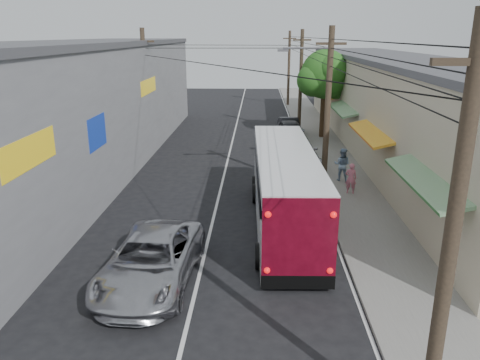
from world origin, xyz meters
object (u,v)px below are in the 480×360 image
at_px(coach_bus, 285,187).
at_px(jeepney, 152,260).
at_px(parked_car_mid, 291,132).
at_px(pedestrian_far, 342,164).
at_px(pedestrian_near, 351,178).
at_px(parked_car_far, 289,127).
at_px(parked_suv, 294,152).

distance_m(coach_bus, jeepney, 6.74).
height_order(jeepney, parked_car_mid, jeepney).
xyz_separation_m(jeepney, pedestrian_far, (7.82, 10.91, 0.21)).
distance_m(coach_bus, pedestrian_far, 6.84).
bearing_deg(jeepney, parked_car_mid, 78.05).
distance_m(jeepney, pedestrian_near, 11.83).
distance_m(parked_car_far, pedestrian_far, 12.49).
bearing_deg(pedestrian_near, jeepney, 57.07).
bearing_deg(jeepney, pedestrian_near, 51.63).
distance_m(coach_bus, pedestrian_near, 5.20).
distance_m(parked_car_far, pedestrian_near, 14.58).
bearing_deg(parked_car_mid, coach_bus, -99.66).
bearing_deg(parked_car_far, coach_bus, -99.72).
height_order(parked_car_mid, parked_car_far, parked_car_mid).
relative_size(coach_bus, jeepney, 1.94).
xyz_separation_m(parked_suv, parked_car_far, (0.27, 9.27, -0.24)).
bearing_deg(coach_bus, parked_car_far, 84.23).
relative_size(coach_bus, parked_car_mid, 2.41).
bearing_deg(parked_suv, pedestrian_near, -70.64).
xyz_separation_m(coach_bus, parked_car_mid, (1.31, 15.74, -0.86)).
height_order(coach_bus, parked_car_far, coach_bus).
bearing_deg(pedestrian_near, pedestrian_far, -78.86).
distance_m(coach_bus, parked_suv, 9.05).
xyz_separation_m(jeepney, parked_car_far, (5.79, 23.23, -0.12)).
bearing_deg(parked_car_mid, pedestrian_near, -84.69).
bearing_deg(parked_suv, jeepney, -116.94).
height_order(coach_bus, parked_suv, coach_bus).
relative_size(jeepney, pedestrian_far, 3.23).
distance_m(coach_bus, parked_car_far, 18.30).
bearing_deg(coach_bus, parked_suv, 81.57).
bearing_deg(pedestrian_far, coach_bus, 79.52).
bearing_deg(parked_suv, pedestrian_far, -58.40).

